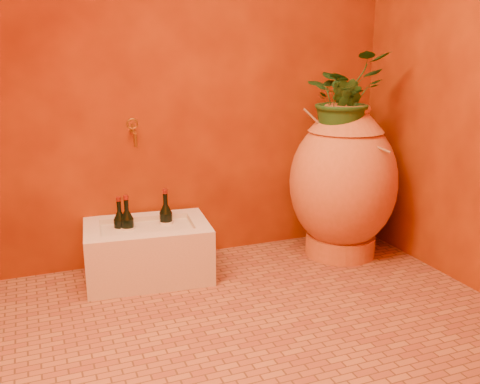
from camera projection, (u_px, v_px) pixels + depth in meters
name	position (u px, v px, depth m)	size (l,w,h in m)	color
floor	(258.00, 325.00, 2.54)	(2.50, 2.50, 0.00)	#9C5B33
wall_back	(192.00, 52.00, 3.11)	(2.50, 0.02, 2.50)	#621C05
amphora	(343.00, 182.00, 3.30)	(0.73, 0.73, 0.95)	#CA7039
stone_basin	(148.00, 252.00, 3.04)	(0.73, 0.53, 0.32)	beige
wine_bottle_a	(120.00, 229.00, 3.01)	(0.07, 0.07, 0.29)	black
wine_bottle_b	(128.00, 230.00, 3.00)	(0.08, 0.08, 0.31)	black
wine_bottle_c	(166.00, 223.00, 3.09)	(0.08, 0.08, 0.32)	black
wall_tap	(133.00, 131.00, 3.02)	(0.07, 0.14, 0.15)	olive
plant_main	(344.00, 97.00, 3.15)	(0.48, 0.41, 0.53)	#1B4C1C
plant_side	(343.00, 111.00, 3.10)	(0.21, 0.17, 0.38)	#1B4C1C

